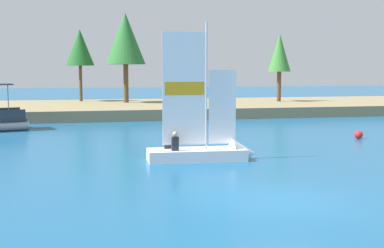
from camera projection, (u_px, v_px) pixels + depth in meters
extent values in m
plane|color=#195684|center=(283.00, 200.00, 14.66)|extent=(200.00, 200.00, 0.00)
cube|color=#897A56|center=(144.00, 108.00, 44.68)|extent=(80.00, 14.65, 0.82)
cylinder|color=brown|center=(81.00, 83.00, 47.98)|extent=(0.29, 0.29, 3.32)
cone|color=#1E5B23|center=(80.00, 47.00, 47.64)|extent=(2.59, 2.59, 3.34)
cylinder|color=brown|center=(126.00, 83.00, 45.95)|extent=(0.44, 0.44, 3.41)
cone|color=#286B2D|center=(125.00, 38.00, 45.54)|extent=(3.52, 3.52, 4.53)
cylinder|color=brown|center=(279.00, 86.00, 47.75)|extent=(0.39, 0.39, 2.76)
cone|color=#387F33|center=(280.00, 52.00, 47.43)|extent=(2.07, 2.07, 3.50)
cube|color=white|center=(197.00, 155.00, 21.12)|extent=(4.06, 1.59, 0.48)
cone|color=white|center=(244.00, 153.00, 21.47)|extent=(1.06, 1.31, 1.26)
cylinder|color=#B7B7BC|center=(206.00, 86.00, 20.90)|extent=(0.08, 0.08, 5.15)
cube|color=white|center=(184.00, 88.00, 20.75)|extent=(1.80, 0.11, 4.48)
cube|color=orange|center=(184.00, 88.00, 20.76)|extent=(1.62, 0.11, 0.54)
cube|color=white|center=(222.00, 107.00, 21.11)|extent=(1.14, 0.08, 3.02)
cylinder|color=#B7B7BC|center=(185.00, 144.00, 20.99)|extent=(1.80, 0.14, 0.06)
cube|color=#26262D|center=(175.00, 144.00, 20.61)|extent=(0.29, 0.21, 0.56)
sphere|color=tan|center=(175.00, 134.00, 20.57)|extent=(0.20, 0.20, 0.20)
cube|color=#26262D|center=(168.00, 142.00, 21.18)|extent=(0.29, 0.21, 0.52)
sphere|color=tan|center=(168.00, 133.00, 21.14)|extent=(0.20, 0.20, 0.20)
cylinder|color=#B2B2B7|center=(8.00, 102.00, 32.09)|extent=(0.06, 0.06, 2.09)
sphere|color=red|center=(359.00, 135.00, 27.79)|extent=(0.45, 0.45, 0.45)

